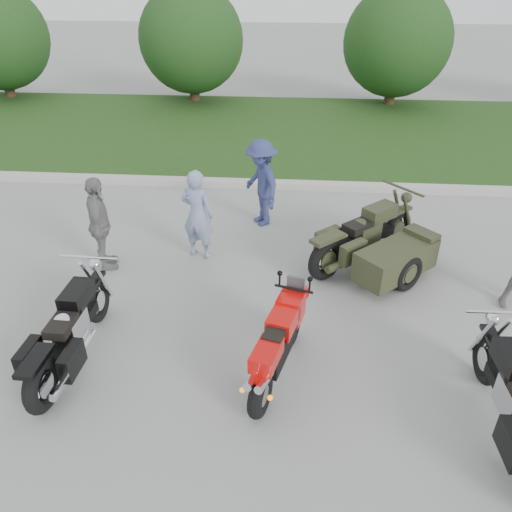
# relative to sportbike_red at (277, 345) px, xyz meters

# --- Properties ---
(ground) EXTENTS (80.00, 80.00, 0.00)m
(ground) POSITION_rel_sportbike_red_xyz_m (-0.56, 0.14, -0.53)
(ground) COLOR #9A9A95
(ground) RESTS_ON ground
(curb) EXTENTS (60.00, 0.30, 0.15)m
(curb) POSITION_rel_sportbike_red_xyz_m (-0.56, 6.14, -0.46)
(curb) COLOR #B6B3AC
(curb) RESTS_ON ground
(grass_strip) EXTENTS (60.00, 8.00, 0.14)m
(grass_strip) POSITION_rel_sportbike_red_xyz_m (-0.56, 10.29, -0.46)
(grass_strip) COLOR #2D501B
(grass_strip) RESTS_ON ground
(tree_mid_left) EXTENTS (3.60, 3.60, 4.00)m
(tree_mid_left) POSITION_rel_sportbike_red_xyz_m (-3.56, 13.64, 1.66)
(tree_mid_left) COLOR #3F2B1C
(tree_mid_left) RESTS_ON ground
(tree_mid_right) EXTENTS (3.60, 3.60, 4.00)m
(tree_mid_right) POSITION_rel_sportbike_red_xyz_m (3.44, 13.64, 1.66)
(tree_mid_right) COLOR #3F2B1C
(tree_mid_right) RESTS_ON ground
(sportbike_red) EXTENTS (0.70, 1.87, 0.91)m
(sportbike_red) POSITION_rel_sportbike_red_xyz_m (0.00, 0.00, 0.00)
(sportbike_red) COLOR black
(sportbike_red) RESTS_ON ground
(cruiser_left) EXTENTS (0.41, 2.39, 0.92)m
(cruiser_left) POSITION_rel_sportbike_red_xyz_m (-2.70, 0.05, -0.06)
(cruiser_left) COLOR black
(cruiser_left) RESTS_ON ground
(cruiser_sidecar) EXTENTS (2.20, 2.26, 0.99)m
(cruiser_sidecar) POSITION_rel_sportbike_red_xyz_m (1.62, 2.55, -0.07)
(cruiser_sidecar) COLOR black
(cruiser_sidecar) RESTS_ON ground
(person_stripe) EXTENTS (0.69, 0.56, 1.64)m
(person_stripe) POSITION_rel_sportbike_red_xyz_m (-1.51, 2.94, 0.29)
(person_stripe) COLOR #8291B2
(person_stripe) RESTS_ON ground
(person_denim) EXTENTS (1.11, 1.29, 1.73)m
(person_denim) POSITION_rel_sportbike_red_xyz_m (-0.50, 4.31, 0.33)
(person_denim) COLOR navy
(person_denim) RESTS_ON ground
(person_back) EXTENTS (0.68, 1.05, 1.65)m
(person_back) POSITION_rel_sportbike_red_xyz_m (-3.07, 2.44, 0.30)
(person_back) COLOR gray
(person_back) RESTS_ON ground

